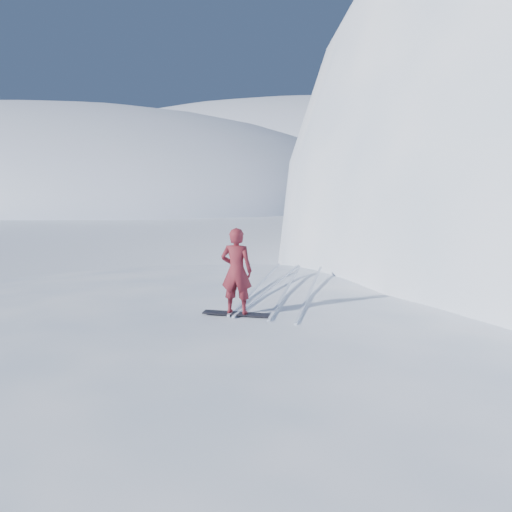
{
  "coord_description": "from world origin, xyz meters",
  "views": [
    {
      "loc": [
        3.71,
        -7.56,
        5.71
      ],
      "look_at": [
        -1.5,
        3.97,
        3.5
      ],
      "focal_mm": 40.0,
      "sensor_mm": 36.0,
      "label": 1
    }
  ],
  "objects": [
    {
      "name": "far_ridge_a",
      "position": [
        -70.0,
        60.0,
        0.0
      ],
      "size": [
        120.0,
        70.0,
        28.0
      ],
      "primitive_type": "ellipsoid",
      "color": "white",
      "rests_on": "ground"
    },
    {
      "name": "near_ridge",
      "position": [
        1.0,
        3.0,
        0.0
      ],
      "size": [
        36.0,
        28.0,
        4.8
      ],
      "primitive_type": "ellipsoid",
      "color": "white",
      "rests_on": "ground"
    },
    {
      "name": "snowboard",
      "position": [
        -1.5,
        2.97,
        2.41
      ],
      "size": [
        1.49,
        0.56,
        0.02
      ],
      "primitive_type": "cube",
      "rotation": [
        0.0,
        0.0,
        0.2
      ],
      "color": "black",
      "rests_on": "near_ridge"
    },
    {
      "name": "far_ridge_c",
      "position": [
        -40.0,
        110.0,
        0.0
      ],
      "size": [
        140.0,
        90.0,
        36.0
      ],
      "primitive_type": "ellipsoid",
      "color": "white",
      "rests_on": "ground"
    },
    {
      "name": "board_tracks",
      "position": [
        -1.55,
        5.69,
        2.42
      ],
      "size": [
        2.79,
        5.96,
        0.04
      ],
      "color": "silver",
      "rests_on": "ground"
    },
    {
      "name": "ground",
      "position": [
        0.0,
        0.0,
        0.0
      ],
      "size": [
        400.0,
        400.0,
        0.0
      ],
      "primitive_type": "plane",
      "color": "white",
      "rests_on": "ground"
    },
    {
      "name": "snowboarder",
      "position": [
        -1.5,
        2.97,
        3.34
      ],
      "size": [
        0.74,
        0.56,
        1.83
      ],
      "primitive_type": "imported",
      "rotation": [
        0.0,
        0.0,
        3.34
      ],
      "color": "maroon",
      "rests_on": "snowboard"
    },
    {
      "name": "wind_bumps",
      "position": [
        -0.56,
        2.12,
        0.0
      ],
      "size": [
        16.0,
        14.4,
        1.0
      ],
      "color": "white",
      "rests_on": "ground"
    }
  ]
}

